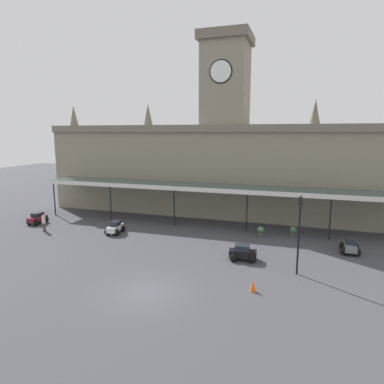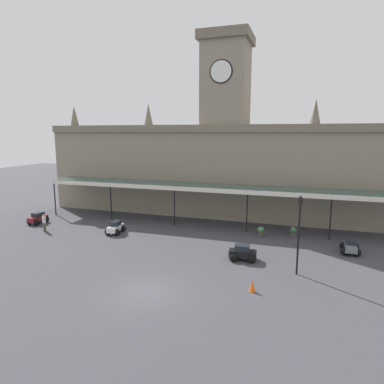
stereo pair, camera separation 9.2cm
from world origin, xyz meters
TOP-DOWN VIEW (x-y plane):
  - ground_plane at (0.00, 0.00)m, footprint 140.00×140.00m
  - station_building at (0.00, 21.07)m, footprint 42.51×5.97m
  - entrance_canopy at (0.00, 15.87)m, footprint 37.59×3.26m
  - car_black_sedan at (4.68, 7.12)m, footprint 2.13×1.66m
  - car_white_sedan at (-8.15, 10.23)m, footprint 1.65×2.13m
  - car_maroon_sedan at (-17.83, 10.78)m, footprint 1.61×2.11m
  - car_grey_sedan at (12.60, 11.40)m, footprint 1.55×2.07m
  - pedestrian_near_entrance at (-15.13, 8.68)m, footprint 0.34×0.38m
  - victorian_lamppost at (8.64, 5.67)m, footprint 0.30×0.30m
  - traffic_cone at (6.14, 2.16)m, footprint 0.40×0.40m
  - planter_near_kerb at (8.11, 14.48)m, footprint 0.60×0.60m
  - planter_by_canopy at (5.24, 13.52)m, footprint 0.60×0.60m

SIDE VIEW (x-z plane):
  - ground_plane at x=0.00m, z-range 0.00..0.00m
  - traffic_cone at x=6.14m, z-range 0.00..0.72m
  - planter_near_kerb at x=8.11m, z-range 0.01..0.97m
  - planter_by_canopy at x=5.24m, z-range 0.01..0.97m
  - car_black_sedan at x=4.68m, z-range -0.09..1.10m
  - car_white_sedan at x=-8.15m, z-range -0.09..1.10m
  - car_maroon_sedan at x=-17.83m, z-range -0.09..1.10m
  - car_grey_sedan at x=12.60m, z-range -0.09..1.10m
  - pedestrian_near_entrance at x=-15.13m, z-range 0.07..1.74m
  - victorian_lamppost at x=8.64m, z-range 0.62..6.09m
  - entrance_canopy at x=0.00m, z-range 1.97..6.19m
  - station_building at x=0.00m, z-range -3.97..16.16m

